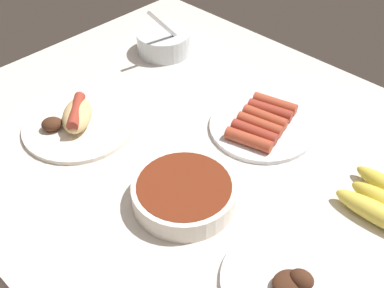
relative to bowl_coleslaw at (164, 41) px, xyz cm
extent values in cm
cube|color=silver|center=(35.78, -19.83, -4.67)|extent=(120.00, 90.00, 3.00)
cylinder|color=silver|center=(-0.02, 0.01, -0.33)|extent=(14.03, 14.03, 5.67)
cylinder|color=beige|center=(-0.02, 0.01, 0.80)|extent=(12.35, 12.35, 2.55)
cube|color=#B7B7BC|center=(3.14, -1.74, 5.60)|extent=(1.07, 11.33, 12.42)
cylinder|color=white|center=(38.31, -7.50, -2.67)|extent=(22.33, 22.33, 1.00)
cylinder|color=#AD472D|center=(40.07, -14.27, -0.90)|extent=(10.21, 5.01, 2.55)
cylinder|color=#9E3828|center=(39.37, -11.56, -0.90)|extent=(10.20, 4.60, 2.55)
cylinder|color=#AD472D|center=(38.67, -8.85, -0.90)|extent=(10.20, 4.58, 2.55)
cylinder|color=#AD472D|center=(37.96, -6.14, -0.90)|extent=(10.19, 4.37, 2.55)
cylinder|color=#9E3828|center=(37.26, -3.43, -0.90)|extent=(10.20, 5.02, 2.55)
cylinder|color=#AD472D|center=(36.56, -0.72, -0.90)|extent=(10.21, 4.94, 2.55)
cylinder|color=white|center=(64.12, -34.77, -2.67)|extent=(20.24, 20.24, 1.00)
ellipsoid|color=#472819|center=(64.81, -35.40, -1.11)|extent=(5.61, 6.24, 2.12)
ellipsoid|color=#472819|center=(66.07, -33.91, -0.65)|extent=(4.60, 4.05, 3.04)
cylinder|color=white|center=(40.94, -33.56, -1.04)|extent=(18.85, 18.85, 4.25)
cylinder|color=maroon|center=(40.94, -33.56, 0.69)|extent=(16.97, 16.97, 1.00)
cylinder|color=white|center=(9.75, -34.28, -2.67)|extent=(24.03, 24.03, 1.00)
ellipsoid|color=#DBB77A|center=(9.75, -34.28, 0.03)|extent=(12.11, 11.99, 4.40)
cylinder|color=#9E3828|center=(9.75, -34.28, 1.24)|extent=(9.21, 9.02, 2.40)
ellipsoid|color=#472819|center=(7.44, -39.17, -0.77)|extent=(5.45, 5.66, 2.80)
ellipsoid|color=#E5D14C|center=(68.47, -13.46, -1.30)|extent=(16.91, 4.93, 3.73)
camera|label=1|loc=(81.52, -73.37, 61.24)|focal=43.90mm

